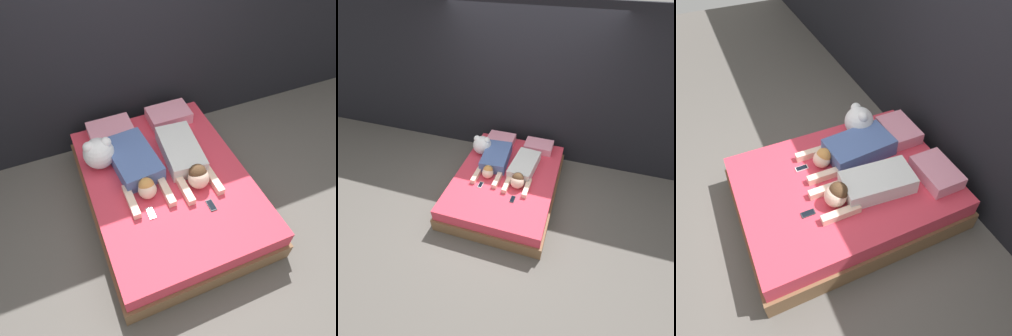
% 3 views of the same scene
% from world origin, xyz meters
% --- Properties ---
extents(ground_plane, '(12.00, 12.00, 0.00)m').
position_xyz_m(ground_plane, '(0.00, 0.00, 0.00)').
color(ground_plane, '#5B5651').
extents(wall_back, '(12.00, 0.06, 2.60)m').
position_xyz_m(wall_back, '(0.00, 1.18, 1.30)').
color(wall_back, black).
rests_on(wall_back, ground_plane).
extents(bed, '(1.58, 2.05, 0.39)m').
position_xyz_m(bed, '(0.00, 0.00, 0.19)').
color(bed, brown).
rests_on(bed, ground_plane).
extents(pillow_head_left, '(0.47, 0.32, 0.13)m').
position_xyz_m(pillow_head_left, '(-0.34, 0.80, 0.46)').
color(pillow_head_left, pink).
rests_on(pillow_head_left, bed).
extents(pillow_head_right, '(0.47, 0.32, 0.13)m').
position_xyz_m(pillow_head_right, '(0.34, 0.80, 0.46)').
color(pillow_head_right, pink).
rests_on(pillow_head_right, bed).
extents(person_left, '(0.45, 0.96, 0.20)m').
position_xyz_m(person_left, '(-0.26, 0.20, 0.48)').
color(person_left, '#4C66A5').
rests_on(person_left, bed).
extents(person_right, '(0.41, 0.95, 0.24)m').
position_xyz_m(person_right, '(0.23, 0.10, 0.48)').
color(person_right, silver).
rests_on(person_right, bed).
extents(cell_phone_left, '(0.06, 0.13, 0.01)m').
position_xyz_m(cell_phone_left, '(-0.30, -0.32, 0.40)').
color(cell_phone_left, silver).
rests_on(cell_phone_left, bed).
extents(cell_phone_right, '(0.06, 0.13, 0.01)m').
position_xyz_m(cell_phone_right, '(0.24, -0.45, 0.40)').
color(cell_phone_right, '#2D2D33').
rests_on(cell_phone_right, bed).
extents(plush_toy, '(0.31, 0.31, 0.33)m').
position_xyz_m(plush_toy, '(-0.56, 0.43, 0.56)').
color(plush_toy, white).
rests_on(plush_toy, bed).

